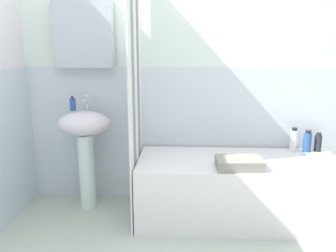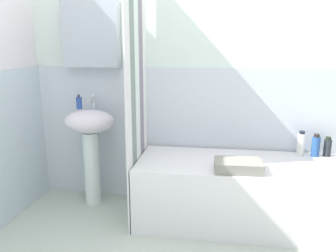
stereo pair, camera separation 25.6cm
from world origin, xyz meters
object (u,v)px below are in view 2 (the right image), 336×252
Objects in this scene: sink at (90,136)px; body_wash_bottle at (316,146)px; soap_dispenser at (79,103)px; towel_folded at (238,166)px; bathtub at (239,192)px; conditioner_bottle at (327,147)px; shampoo_bottle at (301,144)px.

body_wash_bottle is at bearing 3.02° from sink.
soap_dispenser is 0.37× the size of towel_folded.
conditioner_bottle is (0.70, 0.26, 0.33)m from bathtub.
sink reaches higher than body_wash_bottle.
soap_dispenser is at bearing 162.57° from sink.
shampoo_bottle is 0.68m from towel_folded.
shampoo_bottle is at bearing 179.70° from body_wash_bottle.
sink is 1.88m from body_wash_bottle.
sink is at bearing -17.43° from soap_dispenser.
soap_dispenser is 0.77× the size of conditioner_bottle.
bathtub is 7.74× the size of shampoo_bottle.
towel_folded is at bearing -99.83° from bathtub.
soap_dispenser reaches higher than sink.
bathtub is 0.81m from conditioner_bottle.
body_wash_bottle is (0.60, 0.24, 0.34)m from bathtub.
body_wash_bottle is (-0.10, -0.02, 0.01)m from conditioner_bottle.
soap_dispenser reaches higher than towel_folded.
towel_folded is at bearing -15.18° from soap_dispenser.
sink reaches higher than shampoo_bottle.
bathtub is at bearing 80.17° from towel_folded.
sink is 1.28m from towel_folded.
bathtub is at bearing -158.34° from body_wash_bottle.
bathtub is 0.65m from shampoo_bottle.
sink is at bearing -176.67° from conditioner_bottle.
soap_dispenser reaches higher than shampoo_bottle.
towel_folded is (-0.03, -0.19, 0.29)m from bathtub.
bathtub is at bearing -159.94° from conditioner_bottle.
shampoo_bottle reaches higher than bathtub.
sink is 1.76m from shampoo_bottle.
sink is 5.27× the size of conditioner_bottle.
towel_folded is (1.33, -0.36, -0.37)m from soap_dispenser.
conditioner_bottle is 0.78× the size of shampoo_bottle.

